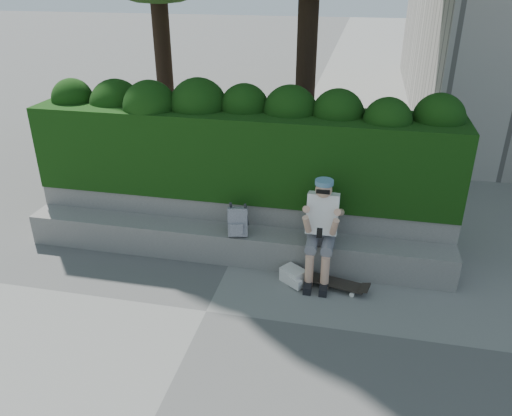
% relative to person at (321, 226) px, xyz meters
% --- Properties ---
extents(ground, '(80.00, 80.00, 0.00)m').
position_rel_person_xyz_m(ground, '(-1.24, -1.07, -0.75)').
color(ground, slate).
rests_on(ground, ground).
extents(bench_ledge, '(6.00, 0.45, 0.45)m').
position_rel_person_xyz_m(bench_ledge, '(-1.24, 0.18, -0.53)').
color(bench_ledge, gray).
rests_on(bench_ledge, ground).
extents(planter_wall, '(6.00, 0.50, 0.75)m').
position_rel_person_xyz_m(planter_wall, '(-1.24, 0.66, -0.38)').
color(planter_wall, gray).
rests_on(planter_wall, ground).
extents(hedge, '(6.00, 1.00, 1.20)m').
position_rel_person_xyz_m(hedge, '(-1.24, 0.88, 0.60)').
color(hedge, black).
rests_on(hedge, planter_wall).
extents(person, '(0.40, 0.76, 1.38)m').
position_rel_person_xyz_m(person, '(0.00, 0.00, 0.00)').
color(person, slate).
rests_on(person, ground).
extents(skateboard, '(0.91, 0.40, 0.09)m').
position_rel_person_xyz_m(skateboard, '(0.18, -0.24, -0.68)').
color(skateboard, black).
rests_on(skateboard, ground).
extents(backpack_plaid, '(0.29, 0.20, 0.39)m').
position_rel_person_xyz_m(backpack_plaid, '(-1.13, 0.08, -0.11)').
color(backpack_plaid, '#A0A0A4').
rests_on(backpack_plaid, bench_ledge).
extents(backpack_ground, '(0.37, 0.35, 0.20)m').
position_rel_person_xyz_m(backpack_ground, '(-0.31, -0.23, -0.65)').
color(backpack_ground, silver).
rests_on(backpack_ground, ground).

